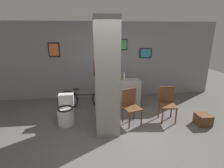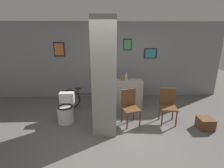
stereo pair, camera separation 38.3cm
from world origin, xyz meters
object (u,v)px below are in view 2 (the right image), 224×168
at_px(chair_by_doorway, 168,104).
at_px(bicycle, 87,98).
at_px(toilet, 66,110).
at_px(chair_near_pillar, 130,106).
at_px(bottle_tall, 126,77).

height_order(chair_by_doorway, bicycle, chair_by_doorway).
relative_size(toilet, chair_near_pillar, 0.81).
height_order(toilet, chair_by_doorway, chair_by_doorway).
relative_size(bicycle, bottle_tall, 6.00).
bearing_deg(bicycle, chair_near_pillar, -38.96).
height_order(toilet, bicycle, toilet).
bearing_deg(chair_by_doorway, bicycle, 163.27).
height_order(toilet, bottle_tall, bottle_tall).
xyz_separation_m(chair_by_doorway, bicycle, (-2.17, 0.90, -0.17)).
bearing_deg(bottle_tall, chair_near_pillar, -91.06).
bearing_deg(toilet, chair_near_pillar, -5.65).
bearing_deg(bicycle, toilet, -120.71).
xyz_separation_m(toilet, bicycle, (0.47, 0.79, 0.02)).
distance_m(toilet, chair_by_doorway, 2.65).
bearing_deg(toilet, bicycle, 59.29).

